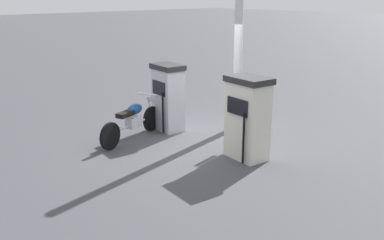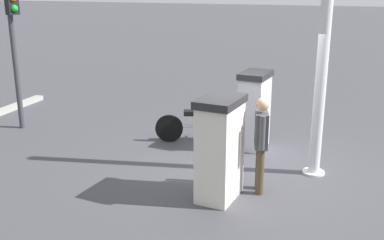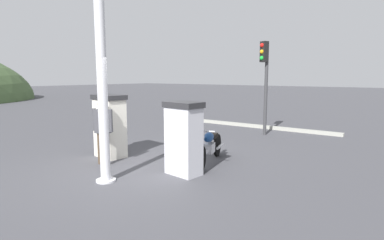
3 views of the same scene
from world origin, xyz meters
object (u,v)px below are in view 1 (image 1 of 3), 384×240
fuel_pump_far (247,118)px  canopy_support_pole (239,34)px  attendant_person (249,105)px  motorcycle_near_pump (133,120)px  fuel_pump_near (168,97)px

fuel_pump_far → canopy_support_pole: 2.47m
attendant_person → canopy_support_pole: bearing=-126.0°
motorcycle_near_pump → fuel_pump_far: bearing=112.5°
fuel_pump_near → attendant_person: fuel_pump_near is taller
motorcycle_near_pump → canopy_support_pole: (-2.37, 0.98, 1.82)m
motorcycle_near_pump → canopy_support_pole: 3.14m
fuel_pump_near → fuel_pump_far: (-0.00, 2.49, 0.03)m
fuel_pump_far → attendant_person: fuel_pump_far is taller
fuel_pump_far → attendant_person: 0.72m
fuel_pump_near → fuel_pump_far: fuel_pump_far is taller
fuel_pump_far → motorcycle_near_pump: fuel_pump_far is taller
motorcycle_near_pump → attendant_person: bearing=127.9°
attendant_person → canopy_support_pole: canopy_support_pole is taller
attendant_person → fuel_pump_near: bearing=-74.7°
fuel_pump_near → canopy_support_pole: bearing=143.7°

